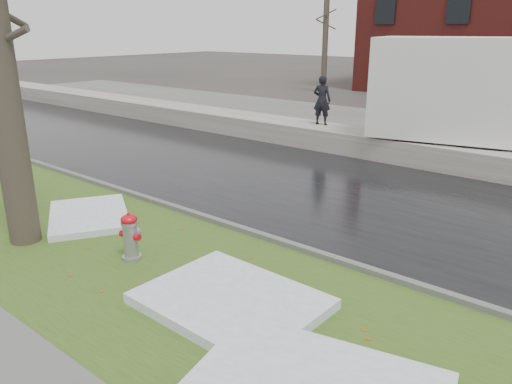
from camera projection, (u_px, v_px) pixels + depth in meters
The scene contains 12 objects.
ground at pixel (239, 261), 9.02m from camera, with size 120.00×120.00×0.00m, color #47423D.
verge at pixel (188, 286), 8.10m from camera, with size 60.00×4.50×0.04m, color #31521B.
road at pixel (359, 198), 12.32m from camera, with size 60.00×7.00×0.03m, color black.
parking_lot at pixel (469, 140), 18.56m from camera, with size 60.00×9.00×0.03m, color slate.
curb at pixel (273, 240), 9.73m from camera, with size 60.00×0.15×0.14m, color slate.
snowbank at pixel (426, 152), 15.29m from camera, with size 60.00×1.60×0.75m, color beige.
bg_tree_left at pixel (325, 39), 31.35m from camera, with size 1.40×1.62×6.50m.
bg_tree_center at pixel (443, 39), 30.68m from camera, with size 1.40×1.62×6.50m.
fire_hydrant at pixel (130, 234), 8.87m from camera, with size 0.44×0.40×0.89m.
worker at pixel (322, 100), 17.37m from camera, with size 0.62×0.41×1.71m, color black.
snow_patch_near at pixel (231, 301), 7.47m from camera, with size 2.60×2.00×0.16m, color white.
snow_patch_far at pixel (89, 216), 10.87m from camera, with size 2.20×1.60×0.14m, color white.
Camera 1 is at (5.42, -6.13, 4.01)m, focal length 35.00 mm.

